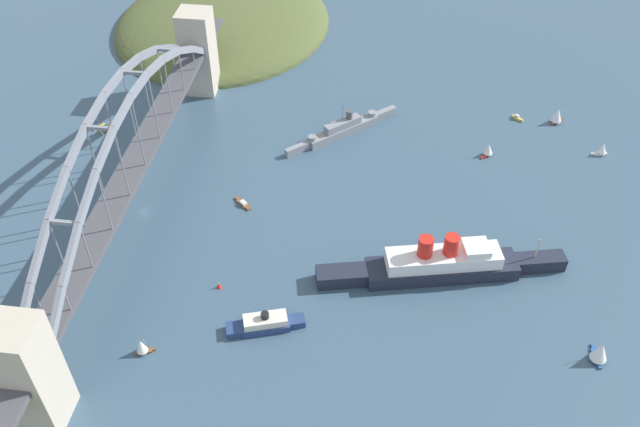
{
  "coord_description": "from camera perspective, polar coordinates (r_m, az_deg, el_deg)",
  "views": [
    {
      "loc": [
        212.73,
        106.72,
        202.85
      ],
      "look_at": [
        0.0,
        78.96,
        8.0
      ],
      "focal_mm": 38.2,
      "sensor_mm": 36.0,
      "label": 1
    }
  ],
  "objects": [
    {
      "name": "small_boat_2",
      "position": [
        307.69,
        -6.48,
        0.85
      ],
      "size": [
        8.56,
        9.04,
        2.03
      ],
      "color": "brown",
      "rests_on": "ground"
    },
    {
      "name": "small_boat_1",
      "position": [
        264.92,
        22.43,
        -10.66
      ],
      "size": [
        10.85,
        6.57,
        10.19
      ],
      "color": "#234C8C",
      "rests_on": "ground"
    },
    {
      "name": "small_boat_0",
      "position": [
        360.3,
        22.57,
        5.02
      ],
      "size": [
        5.03,
        7.9,
        7.33
      ],
      "color": "silver",
      "rests_on": "ground"
    },
    {
      "name": "ground_plane",
      "position": [
        312.72,
        -14.5,
        0.17
      ],
      "size": [
        1400.0,
        1400.0,
        0.0
      ],
      "primitive_type": "plane",
      "color": "#385166"
    },
    {
      "name": "ocean_liner",
      "position": [
        275.83,
        10.12,
        -4.2
      ],
      "size": [
        30.41,
        100.26,
        20.58
      ],
      "color": "#1E2333",
      "rests_on": "ground"
    },
    {
      "name": "harbor_ferry_steamer",
      "position": [
        256.85,
        -4.63,
        -9.16
      ],
      "size": [
        14.33,
        29.8,
        8.46
      ],
      "color": "navy",
      "rests_on": "ground"
    },
    {
      "name": "harbor_arch_bridge",
      "position": [
        296.88,
        -15.33,
        3.81
      ],
      "size": [
        268.9,
        16.85,
        61.65
      ],
      "color": "#BCB29E",
      "rests_on": "ground"
    },
    {
      "name": "small_boat_3",
      "position": [
        256.48,
        -14.72,
        -10.7
      ],
      "size": [
        5.38,
        7.25,
        8.09
      ],
      "color": "brown",
      "rests_on": "ground"
    },
    {
      "name": "small_boat_5",
      "position": [
        375.0,
        19.26,
        7.77
      ],
      "size": [
        8.45,
        8.36,
        9.92
      ],
      "color": "brown",
      "rests_on": "ground"
    },
    {
      "name": "headland_west_shore",
      "position": [
        458.83,
        -8.26,
        15.58
      ],
      "size": [
        158.95,
        134.66,
        31.5
      ],
      "color": "#4C562D",
      "rests_on": "ground"
    },
    {
      "name": "small_boat_6",
      "position": [
        342.31,
        13.92,
        5.23
      ],
      "size": [
        7.07,
        6.67,
        7.37
      ],
      "color": "#B2231E",
      "rests_on": "ground"
    },
    {
      "name": "channel_marker_buoy",
      "position": [
        273.09,
        -8.46,
        -6.0
      ],
      "size": [
        2.2,
        2.2,
        2.75
      ],
      "color": "red",
      "rests_on": "ground"
    },
    {
      "name": "small_boat_4",
      "position": [
        373.56,
        16.2,
        7.7
      ],
      "size": [
        5.35,
        6.13,
        2.5
      ],
      "color": "gold",
      "rests_on": "ground"
    },
    {
      "name": "seaplane_taxiing_near_bridge",
      "position": [
        365.93,
        -17.63,
        6.75
      ],
      "size": [
        8.62,
        8.77,
        4.63
      ],
      "color": "#B7B7B2",
      "rests_on": "ground"
    },
    {
      "name": "naval_cruiser",
      "position": [
        347.28,
        1.97,
        7.14
      ],
      "size": [
        47.94,
        52.39,
        17.99
      ],
      "color": "gray",
      "rests_on": "ground"
    }
  ]
}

